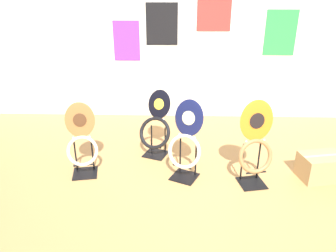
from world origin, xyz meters
TOP-DOWN VIEW (x-y plane):
  - ground_plane at (0.00, 0.00)m, footprint 14.00×14.00m
  - wall_back at (-0.00, 2.45)m, footprint 8.00×0.07m
  - toilet_seat_display_jazz_black at (-0.66, 1.03)m, footprint 0.48×0.45m
  - toilet_seat_display_orange_sun at (0.45, 0.37)m, footprint 0.41×0.33m
  - toilet_seat_display_navy_moon at (-0.29, 0.49)m, footprint 0.44×0.39m
  - toilet_seat_display_woodgrain at (-1.47, 0.52)m, footprint 0.38×0.33m
  - storage_box at (1.26, 0.51)m, footprint 0.52×0.41m

SIDE VIEW (x-z plane):
  - ground_plane at x=0.00m, z-range 0.00..0.00m
  - storage_box at x=1.26m, z-range 0.00..0.29m
  - toilet_seat_display_jazz_black at x=-0.66m, z-range -0.06..0.78m
  - toilet_seat_display_woodgrain at x=-1.47m, z-range -0.04..0.82m
  - toilet_seat_display_navy_moon at x=-0.29m, z-range -0.01..0.90m
  - toilet_seat_display_orange_sun at x=0.45m, z-range -0.04..0.93m
  - wall_back at x=0.00m, z-range 0.00..2.60m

